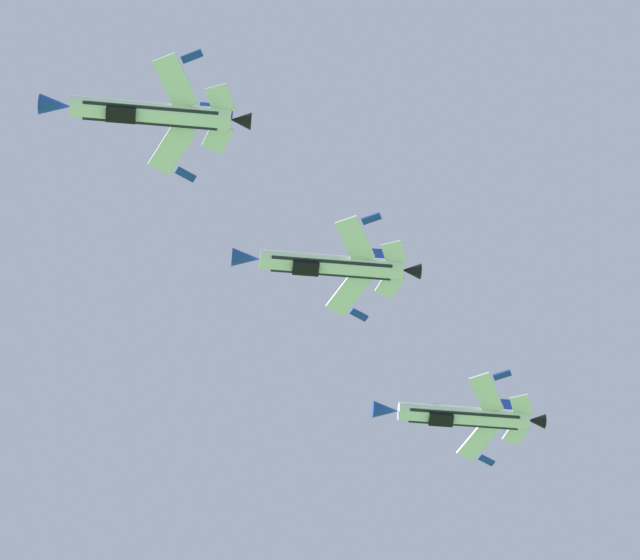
{
  "coord_description": "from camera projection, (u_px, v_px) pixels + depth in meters",
  "views": [
    {
      "loc": [
        -2.32,
        -1.3,
        1.93
      ],
      "look_at": [
        -29.02,
        60.67,
        93.09
      ],
      "focal_mm": 76.8,
      "sensor_mm": 36.0,
      "label": 1
    }
  ],
  "objects": [
    {
      "name": "fighter_jet_lead",
      "position": [
        147.0,
        113.0,
        102.71
      ],
      "size": [
        14.65,
        10.94,
        4.38
      ],
      "rotation": [
        0.0,
        0.17,
        2.07
      ],
      "color": "white"
    },
    {
      "name": "fighter_jet_left_wing",
      "position": [
        328.0,
        264.0,
        114.42
      ],
      "size": [
        14.65,
        10.99,
        4.38
      ],
      "rotation": [
        0.0,
        0.09,
        2.07
      ],
      "color": "white"
    },
    {
      "name": "fighter_jet_right_wing",
      "position": [
        460.0,
        415.0,
        124.95
      ],
      "size": [
        14.65,
        10.96,
        4.39
      ],
      "rotation": [
        0.0,
        0.14,
        2.07
      ],
      "color": "white"
    }
  ]
}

